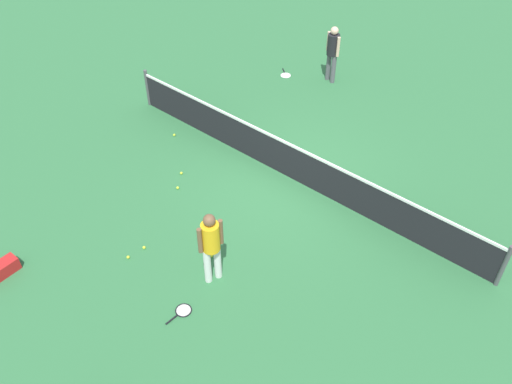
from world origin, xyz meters
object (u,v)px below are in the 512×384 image
(tennis_ball_baseline, at_px, (181,173))
(tennis_ball_stray_left, at_px, (174,135))
(tennis_ball_by_net, at_px, (144,248))
(tennis_ball_midcourt, at_px, (211,256))
(player_far_side, at_px, (333,50))
(tennis_ball_stray_right, at_px, (178,188))
(player_near_side, at_px, (211,243))
(tennis_racket_far_player, at_px, (285,75))
(tennis_racket_near_player, at_px, (182,311))
(tennis_ball_near_player, at_px, (128,257))
(equipment_bag, at_px, (0,271))

(tennis_ball_baseline, xyz_separation_m, tennis_ball_stray_left, (-1.27, 0.98, 0.00))
(tennis_ball_by_net, distance_m, tennis_ball_midcourt, 1.43)
(player_far_side, distance_m, tennis_ball_stray_right, 6.45)
(player_near_side, xyz_separation_m, tennis_ball_midcourt, (-0.41, 0.37, -0.98))
(tennis_ball_stray_right, bearing_deg, player_far_side, 90.90)
(tennis_ball_midcourt, relative_size, tennis_ball_stray_left, 1.00)
(tennis_racket_far_player, bearing_deg, tennis_ball_stray_left, -93.82)
(player_near_side, distance_m, tennis_ball_stray_right, 3.00)
(player_near_side, bearing_deg, tennis_racket_near_player, -83.58)
(tennis_ball_near_player, relative_size, tennis_ball_stray_right, 1.00)
(tennis_racket_near_player, relative_size, equipment_bag, 0.73)
(player_far_side, relative_size, tennis_racket_far_player, 3.05)
(tennis_ball_near_player, height_order, equipment_bag, equipment_bag)
(tennis_ball_stray_right, bearing_deg, tennis_ball_near_player, -69.87)
(tennis_racket_near_player, relative_size, tennis_ball_baseline, 8.94)
(tennis_ball_midcourt, bearing_deg, tennis_ball_baseline, 148.61)
(player_near_side, relative_size, tennis_racket_far_player, 3.05)
(tennis_racket_near_player, bearing_deg, tennis_racket_far_player, 115.53)
(tennis_racket_far_player, bearing_deg, player_near_side, -62.24)
(tennis_ball_near_player, distance_m, tennis_ball_stray_left, 4.27)
(equipment_bag, bearing_deg, tennis_racket_far_player, 93.07)
(player_far_side, height_order, tennis_ball_near_player, player_far_side)
(tennis_ball_by_net, height_order, tennis_ball_stray_left, same)
(tennis_ball_near_player, xyz_separation_m, tennis_ball_stray_left, (-2.38, 3.55, 0.00))
(player_near_side, relative_size, equipment_bag, 2.11)
(tennis_racket_near_player, relative_size, tennis_ball_by_net, 8.94)
(tennis_racket_near_player, relative_size, tennis_racket_far_player, 1.06)
(equipment_bag, bearing_deg, tennis_ball_baseline, 84.22)
(tennis_ball_baseline, bearing_deg, tennis_racket_near_player, -43.81)
(tennis_ball_stray_right, bearing_deg, tennis_ball_midcourt, -26.41)
(tennis_ball_stray_left, bearing_deg, player_far_side, 73.29)
(tennis_ball_baseline, bearing_deg, tennis_ball_stray_right, -53.04)
(player_near_side, relative_size, tennis_ball_baseline, 25.76)
(tennis_ball_stray_left, bearing_deg, tennis_ball_stray_right, -41.43)
(player_near_side, height_order, tennis_ball_stray_left, player_near_side)
(player_far_side, relative_size, tennis_ball_baseline, 25.76)
(player_near_side, relative_size, tennis_ball_stray_left, 25.76)
(tennis_racket_near_player, distance_m, tennis_ball_midcourt, 1.43)
(tennis_racket_near_player, relative_size, tennis_ball_midcourt, 8.94)
(tennis_racket_far_player, distance_m, tennis_ball_stray_right, 5.91)
(player_far_side, xyz_separation_m, tennis_ball_midcourt, (2.15, -7.40, -0.98))
(tennis_racket_near_player, xyz_separation_m, tennis_ball_stray_left, (-4.17, 3.76, 0.02))
(player_far_side, relative_size, tennis_ball_near_player, 25.76)
(tennis_racket_far_player, xyz_separation_m, tennis_ball_midcourt, (3.36, -6.79, 0.02))
(tennis_ball_baseline, height_order, tennis_ball_stray_left, same)
(tennis_ball_baseline, bearing_deg, tennis_racket_far_player, 100.38)
(tennis_ball_stray_left, bearing_deg, equipment_bag, -81.47)
(player_near_side, distance_m, tennis_ball_baseline, 3.47)
(tennis_racket_near_player, distance_m, tennis_ball_near_player, 1.80)
(player_near_side, xyz_separation_m, tennis_ball_stray_left, (-4.06, 2.80, -0.98))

